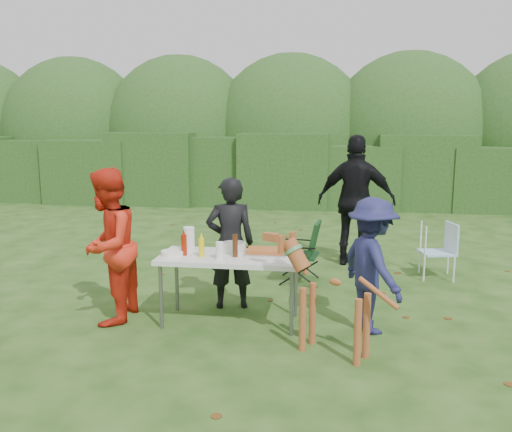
# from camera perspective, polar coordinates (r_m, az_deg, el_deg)

# --- Properties ---
(ground) EXTENTS (80.00, 80.00, 0.00)m
(ground) POSITION_cam_1_polar(r_m,az_deg,el_deg) (6.19, -4.39, -10.32)
(ground) COLOR #1E4211
(hedge_row) EXTENTS (22.00, 1.40, 1.70)m
(hedge_row) POSITION_cam_1_polar(r_m,az_deg,el_deg) (13.78, 3.04, 4.62)
(hedge_row) COLOR #23471C
(hedge_row) RESTS_ON ground
(shrub_backdrop) EXTENTS (20.00, 2.60, 3.20)m
(shrub_backdrop) POSITION_cam_1_polar(r_m,az_deg,el_deg) (15.32, 3.65, 7.97)
(shrub_backdrop) COLOR #3D6628
(shrub_backdrop) RESTS_ON ground
(folding_table) EXTENTS (1.50, 0.70, 0.74)m
(folding_table) POSITION_cam_1_polar(r_m,az_deg,el_deg) (5.76, -2.73, -4.70)
(folding_table) COLOR silver
(folding_table) RESTS_ON ground
(person_cook) EXTENTS (0.63, 0.49, 1.53)m
(person_cook) POSITION_cam_1_polar(r_m,az_deg,el_deg) (6.23, -2.72, -2.86)
(person_cook) COLOR black
(person_cook) RESTS_ON ground
(person_red_jacket) EXTENTS (0.64, 0.82, 1.66)m
(person_red_jacket) POSITION_cam_1_polar(r_m,az_deg,el_deg) (5.98, -15.33, -3.08)
(person_red_jacket) COLOR red
(person_red_jacket) RESTS_ON ground
(person_black_puffy) EXTENTS (1.19, 0.60, 1.95)m
(person_black_puffy) POSITION_cam_1_polar(r_m,az_deg,el_deg) (8.18, 10.51, 1.60)
(person_black_puffy) COLOR black
(person_black_puffy) RESTS_ON ground
(child) EXTENTS (0.90, 1.04, 1.40)m
(child) POSITION_cam_1_polar(r_m,az_deg,el_deg) (5.64, 12.10, -5.13)
(child) COLOR #1F2050
(child) RESTS_ON ground
(dog) EXTENTS (1.20, 0.89, 1.06)m
(dog) POSITION_cam_1_polar(r_m,az_deg,el_deg) (5.08, 8.28, -8.69)
(dog) COLOR #9F5129
(dog) RESTS_ON ground
(camping_chair) EXTENTS (0.58, 0.58, 0.84)m
(camping_chair) POSITION_cam_1_polar(r_m,az_deg,el_deg) (7.28, 4.62, -3.73)
(camping_chair) COLOR #143819
(camping_chair) RESTS_ON ground
(lawn_chair) EXTENTS (0.55, 0.55, 0.78)m
(lawn_chair) POSITION_cam_1_polar(r_m,az_deg,el_deg) (7.87, 18.53, -3.44)
(lawn_chair) COLOR #4BA8DB
(lawn_chair) RESTS_ON ground
(food_tray) EXTENTS (0.45, 0.30, 0.02)m
(food_tray) POSITION_cam_1_polar(r_m,az_deg,el_deg) (5.81, 1.05, -3.91)
(food_tray) COLOR #B7B7BA
(food_tray) RESTS_ON folding_table
(focaccia_bread) EXTENTS (0.40, 0.26, 0.04)m
(focaccia_bread) POSITION_cam_1_polar(r_m,az_deg,el_deg) (5.81, 1.05, -3.64)
(focaccia_bread) COLOR #B45C28
(focaccia_bread) RESTS_ON food_tray
(mustard_bottle) EXTENTS (0.06, 0.06, 0.20)m
(mustard_bottle) POSITION_cam_1_polar(r_m,az_deg,el_deg) (5.70, -5.76, -3.31)
(mustard_bottle) COLOR yellow
(mustard_bottle) RESTS_ON folding_table
(ketchup_bottle) EXTENTS (0.06, 0.06, 0.22)m
(ketchup_bottle) POSITION_cam_1_polar(r_m,az_deg,el_deg) (5.78, -7.58, -3.06)
(ketchup_bottle) COLOR #951A07
(ketchup_bottle) RESTS_ON folding_table
(beer_bottle) EXTENTS (0.06, 0.06, 0.24)m
(beer_bottle) POSITION_cam_1_polar(r_m,az_deg,el_deg) (5.67, -2.21, -3.13)
(beer_bottle) COLOR #47230F
(beer_bottle) RESTS_ON folding_table
(paper_towel_roll) EXTENTS (0.12, 0.12, 0.26)m
(paper_towel_roll) POSITION_cam_1_polar(r_m,az_deg,el_deg) (5.99, -7.06, -2.40)
(paper_towel_roll) COLOR white
(paper_towel_roll) RESTS_ON folding_table
(cup_stack) EXTENTS (0.08, 0.08, 0.18)m
(cup_stack) POSITION_cam_1_polar(r_m,az_deg,el_deg) (5.60, -3.84, -3.65)
(cup_stack) COLOR white
(cup_stack) RESTS_ON folding_table
(pasta_bowl) EXTENTS (0.26, 0.26, 0.10)m
(pasta_bowl) POSITION_cam_1_polar(r_m,az_deg,el_deg) (5.92, -2.32, -3.28)
(pasta_bowl) COLOR silver
(pasta_bowl) RESTS_ON folding_table
(plate_stack) EXTENTS (0.24, 0.24, 0.05)m
(plate_stack) POSITION_cam_1_polar(r_m,az_deg,el_deg) (5.81, -8.81, -3.88)
(plate_stack) COLOR white
(plate_stack) RESTS_ON folding_table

